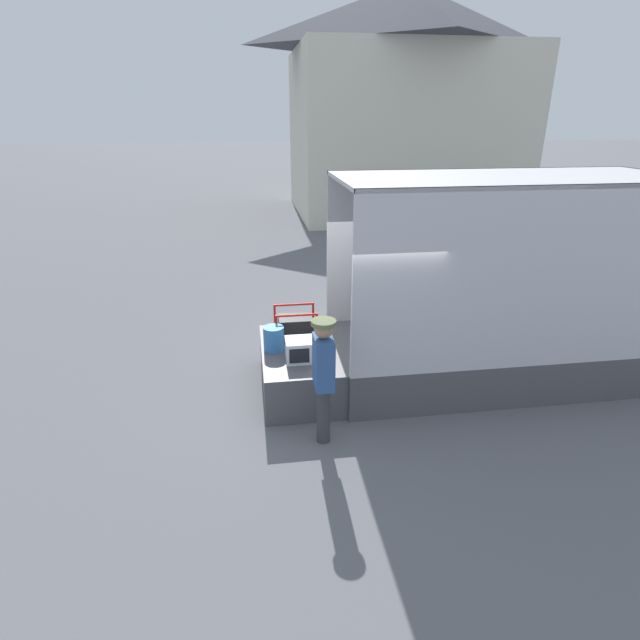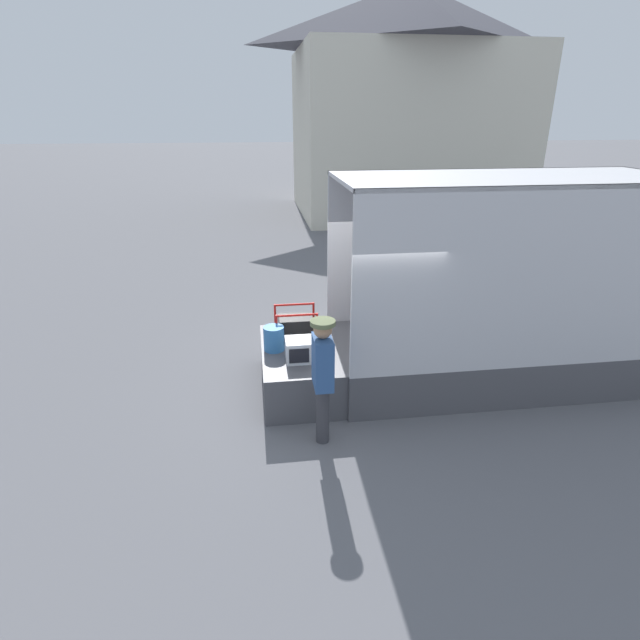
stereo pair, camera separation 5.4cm
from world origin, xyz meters
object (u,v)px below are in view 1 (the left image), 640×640
object	(u,v)px
box_truck	(583,316)
portable_generator	(297,327)
worker_person	(323,369)
microwave	(301,350)
orange_bucket	(274,339)

from	to	relation	value
box_truck	portable_generator	size ratio (longest dim) A/B	10.40
portable_generator	worker_person	world-z (taller)	worker_person
box_truck	portable_generator	world-z (taller)	box_truck
microwave	portable_generator	distance (m)	0.80
box_truck	orange_bucket	xyz separation A→B (m)	(-5.22, 0.00, -0.08)
microwave	orange_bucket	size ratio (longest dim) A/B	1.18
portable_generator	orange_bucket	distance (m)	0.56
orange_bucket	worker_person	bearing A→B (deg)	-68.99
portable_generator	microwave	bearing A→B (deg)	-91.43
microwave	portable_generator	xyz separation A→B (m)	(0.02, 0.80, 0.03)
orange_bucket	worker_person	world-z (taller)	worker_person
box_truck	worker_person	world-z (taller)	box_truck
box_truck	microwave	world-z (taller)	box_truck
box_truck	worker_person	size ratio (longest dim) A/B	3.97
orange_bucket	worker_person	distance (m)	1.58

